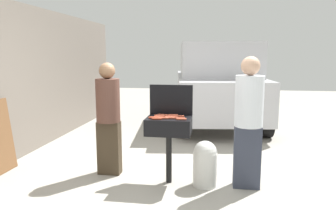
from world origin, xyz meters
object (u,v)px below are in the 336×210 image
bbq_grill (169,128)px  hot_dog_1 (163,118)px  hot_dog_4 (173,115)px  parked_minivan (216,83)px  hot_dog_13 (170,116)px  hot_dog_0 (179,116)px  hot_dog_7 (153,118)px  hot_dog_2 (157,119)px  hot_dog_12 (155,117)px  hot_dog_3 (163,115)px  hot_dog_14 (161,116)px  hot_dog_6 (170,117)px  propane_tank (205,163)px  hot_dog_9 (159,115)px  person_left (108,115)px  hot_dog_5 (173,117)px  hot_dog_10 (170,118)px  hot_dog_8 (181,119)px  person_right (248,118)px  hot_dog_15 (180,118)px  hot_dog_11 (159,117)px

bbq_grill → hot_dog_1: 0.20m
hot_dog_4 → parked_minivan: (0.57, 3.96, 0.10)m
hot_dog_13 → hot_dog_0: bearing=-4.2°
hot_dog_0 → hot_dog_7: 0.36m
bbq_grill → hot_dog_0: hot_dog_0 is taller
hot_dog_2 → hot_dog_12: same height
hot_dog_3 → hot_dog_13: size_ratio=1.00×
hot_dog_14 → parked_minivan: parked_minivan is taller
hot_dog_7 → hot_dog_14: size_ratio=1.00×
hot_dog_6 → hot_dog_7: 0.22m
hot_dog_12 → propane_tank: (0.66, 0.04, -0.60)m
bbq_grill → hot_dog_9: 0.22m
hot_dog_7 → person_left: 0.79m
hot_dog_2 → hot_dog_4: (0.17, 0.29, 0.00)m
hot_dog_2 → person_left: size_ratio=0.08×
hot_dog_0 → hot_dog_5: size_ratio=1.00×
hot_dog_10 → hot_dog_12: (-0.20, 0.01, 0.00)m
hot_dog_8 → person_right: size_ratio=0.08×
bbq_grill → hot_dog_6: bearing=-56.8°
hot_dog_14 → hot_dog_15: same height
hot_dog_2 → hot_dog_4: size_ratio=1.00×
parked_minivan → hot_dog_9: bearing=72.3°
bbq_grill → hot_dog_3: (-0.10, 0.11, 0.16)m
hot_dog_2 → hot_dog_5: 0.25m
person_left → hot_dog_14: bearing=-25.6°
hot_dog_13 → hot_dog_15: bearing=-42.5°
hot_dog_13 → parked_minivan: parked_minivan is taller
hot_dog_1 → hot_dog_11: (-0.07, 0.09, 0.00)m
hot_dog_3 → hot_dog_7: same height
hot_dog_5 → hot_dog_10: bearing=-102.4°
hot_dog_4 → hot_dog_13: size_ratio=1.00×
hot_dog_8 → hot_dog_11: size_ratio=1.00×
hot_dog_10 → hot_dog_15: 0.13m
hot_dog_6 → hot_dog_10: bearing=-74.3°
hot_dog_11 → hot_dog_14: 0.03m
hot_dog_1 → hot_dog_7: 0.13m
hot_dog_12 → person_right: size_ratio=0.08×
hot_dog_3 → hot_dog_11: same height
hot_dog_1 → hot_dog_13: (0.07, 0.18, 0.00)m
hot_dog_4 → hot_dog_9: bearing=-160.4°
hot_dog_1 → hot_dog_13: bearing=69.1°
hot_dog_2 → hot_dog_3: (0.04, 0.28, 0.00)m
hot_dog_12 → hot_dog_14: (0.05, 0.08, 0.00)m
hot_dog_1 → hot_dog_8: (0.24, -0.03, 0.00)m
hot_dog_3 → hot_dog_5: size_ratio=1.00×
hot_dog_5 → person_left: size_ratio=0.08×
hot_dog_5 → propane_tank: hot_dog_5 is taller
hot_dog_2 → hot_dog_15: bearing=17.2°
hot_dog_1 → hot_dog_10: same height
hot_dog_7 → hot_dog_8: 0.37m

